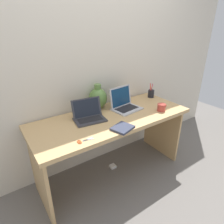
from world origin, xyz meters
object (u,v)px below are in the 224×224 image
at_px(laptop_right, 124,103).
at_px(coffee_mug, 162,107).
at_px(laptop_left, 88,114).
at_px(scissors, 83,141).
at_px(power_brick, 113,166).
at_px(pen_cup, 151,93).
at_px(green_vase, 98,98).
at_px(notebook_stack, 123,128).

height_order(laptop_right, coffee_mug, laptop_right).
relative_size(laptop_left, laptop_right, 0.97).
relative_size(scissors, power_brick, 2.10).
bearing_deg(pen_cup, scissors, -160.11).
xyz_separation_m(laptop_right, pen_cup, (0.52, 0.09, -0.01)).
height_order(green_vase, pen_cup, green_vase).
bearing_deg(laptop_left, green_vase, 40.39).
xyz_separation_m(green_vase, scissors, (-0.47, -0.53, -0.12)).
bearing_deg(laptop_right, power_brick, -171.78).
relative_size(notebook_stack, coffee_mug, 1.49).
distance_m(laptop_right, notebook_stack, 0.48).
bearing_deg(green_vase, coffee_mug, -41.52).
bearing_deg(scissors, notebook_stack, -3.18).
bearing_deg(laptop_left, scissors, -125.10).
bearing_deg(power_brick, coffee_mug, -29.06).
bearing_deg(laptop_right, green_vase, 141.24).
relative_size(laptop_right, power_brick, 4.83).
bearing_deg(scissors, pen_cup, 19.89).
height_order(pen_cup, scissors, pen_cup).
relative_size(green_vase, notebook_stack, 1.49).
height_order(laptop_right, pen_cup, laptop_right).
relative_size(coffee_mug, power_brick, 1.79).
distance_m(coffee_mug, scissors, 1.00).
distance_m(notebook_stack, coffee_mug, 0.61).
bearing_deg(coffee_mug, pen_cup, 60.30).
xyz_separation_m(notebook_stack, scissors, (-0.40, 0.02, -0.01)).
distance_m(coffee_mug, pen_cup, 0.44).
bearing_deg(notebook_stack, laptop_right, 50.91).
relative_size(pen_cup, power_brick, 2.69).
bearing_deg(scissors, green_vase, 48.72).
xyz_separation_m(scissors, power_brick, (0.52, 0.32, -0.74)).
height_order(pen_cup, power_brick, pen_cup).
height_order(laptop_right, notebook_stack, laptop_right).
height_order(laptop_left, notebook_stack, laptop_left).
bearing_deg(green_vase, scissors, -131.28).
xyz_separation_m(coffee_mug, scissors, (-1.00, -0.06, -0.04)).
relative_size(laptop_right, notebook_stack, 1.81).
height_order(green_vase, power_brick, green_vase).
bearing_deg(pen_cup, coffee_mug, -119.70).
bearing_deg(laptop_left, power_brick, -2.43).
xyz_separation_m(laptop_left, coffee_mug, (0.76, -0.28, -0.01)).
height_order(laptop_left, scissors, laptop_left).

